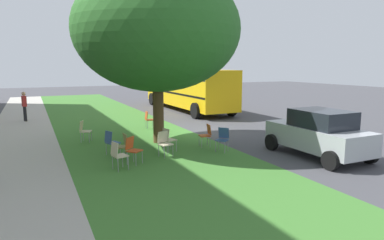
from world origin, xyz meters
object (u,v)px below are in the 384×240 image
(chair_8, at_px, (223,138))
(chair_1, at_px, (164,142))
(chair_5, at_px, (118,154))
(chair_6, at_px, (111,141))
(chair_3, at_px, (84,130))
(chair_4, at_px, (206,134))
(school_bus, at_px, (187,85))
(chair_7, at_px, (123,144))
(chair_9, at_px, (168,138))
(chair_2, at_px, (133,148))
(pedestrian_1, at_px, (24,105))
(parked_car, at_px, (319,133))
(street_tree, at_px, (157,30))
(chair_0, at_px, (149,118))

(chair_8, bearing_deg, chair_1, 83.22)
(chair_5, xyz_separation_m, chair_6, (1.86, -0.20, 0.00))
(chair_3, xyz_separation_m, chair_4, (-2.93, -4.21, 0.00))
(chair_5, relative_size, school_bus, 0.08)
(chair_5, height_order, chair_7, same)
(chair_9, distance_m, school_bus, 12.16)
(chair_1, bearing_deg, chair_9, -32.74)
(chair_7, xyz_separation_m, school_bus, (11.00, -7.42, 1.24))
(chair_5, distance_m, school_bus, 14.51)
(chair_6, bearing_deg, chair_2, -164.11)
(pedestrian_1, bearing_deg, chair_6, -163.57)
(chair_4, bearing_deg, chair_5, 112.23)
(parked_car, xyz_separation_m, pedestrian_1, (12.88, 9.32, 0.09))
(street_tree, relative_size, chair_2, 7.91)
(chair_4, xyz_separation_m, chair_5, (-1.57, 3.85, 0.00))
(chair_7, relative_size, pedestrian_1, 0.52)
(chair_4, height_order, parked_car, parked_car)
(parked_car, bearing_deg, chair_6, 63.24)
(chair_2, xyz_separation_m, chair_6, (1.38, 0.39, 0.00))
(chair_3, bearing_deg, pedestrian_1, 18.14)
(chair_3, height_order, parked_car, parked_car)
(chair_3, height_order, chair_6, same)
(chair_5, distance_m, chair_9, 2.63)
(chair_1, height_order, chair_3, same)
(parked_car, bearing_deg, chair_3, 49.95)
(chair_2, bearing_deg, school_bus, -31.90)
(chair_8, xyz_separation_m, chair_9, (0.80, 1.85, 0.00))
(chair_3, relative_size, school_bus, 0.08)
(chair_4, distance_m, chair_9, 1.66)
(street_tree, bearing_deg, parked_car, -136.55)
(chair_1, height_order, chair_2, same)
(pedestrian_1, bearing_deg, chair_1, -157.00)
(chair_2, distance_m, chair_8, 3.46)
(chair_0, height_order, chair_4, same)
(chair_3, distance_m, chair_8, 5.85)
(chair_0, xyz_separation_m, chair_4, (-4.68, -0.83, 0.00))
(chair_4, bearing_deg, chair_7, 97.17)
(chair_2, distance_m, chair_6, 1.43)
(pedestrian_1, bearing_deg, chair_4, -146.75)
(chair_8, bearing_deg, street_tree, 33.56)
(chair_4, height_order, chair_7, same)
(chair_4, height_order, pedestrian_1, pedestrian_1)
(chair_1, relative_size, pedestrian_1, 0.52)
(chair_2, height_order, chair_6, same)
(chair_0, height_order, chair_2, same)
(chair_8, bearing_deg, chair_7, 82.16)
(chair_9, relative_size, school_bus, 0.08)
(chair_4, xyz_separation_m, pedestrian_1, (9.90, 6.49, 0.41))
(chair_8, bearing_deg, chair_0, 10.29)
(chair_3, bearing_deg, school_bus, -47.04)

